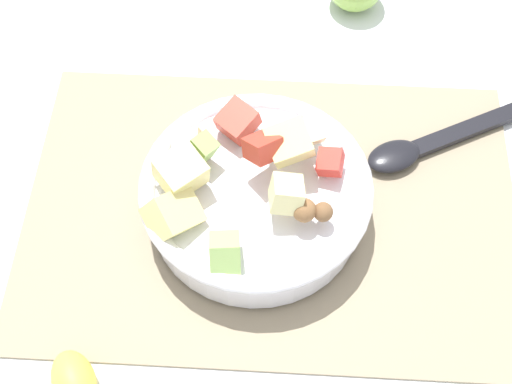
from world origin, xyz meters
TOP-DOWN VIEW (x-y plane):
  - ground_plane at (0.00, 0.00)m, footprint 2.40×2.40m
  - placemat at (0.00, 0.00)m, footprint 0.48×0.33m
  - salad_bowl at (-0.02, -0.01)m, footprint 0.21×0.21m
  - serving_spoon at (0.15, 0.08)m, footprint 0.18×0.11m

SIDE VIEW (x-z plane):
  - ground_plane at x=0.00m, z-range 0.00..0.00m
  - placemat at x=0.00m, z-range 0.00..0.01m
  - serving_spoon at x=0.15m, z-range 0.00..0.02m
  - salad_bowl at x=-0.02m, z-range -0.01..0.09m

